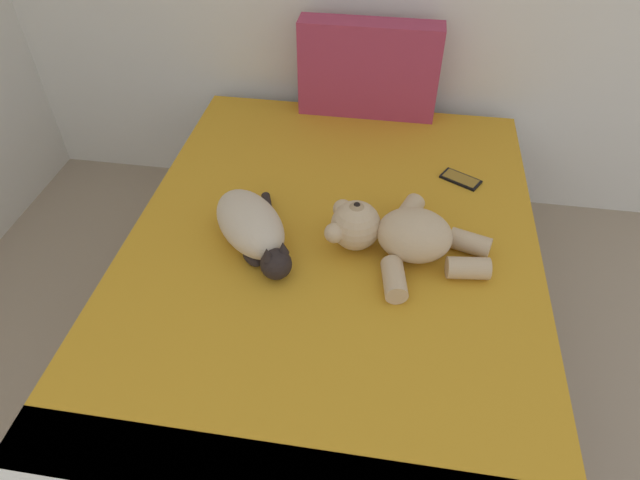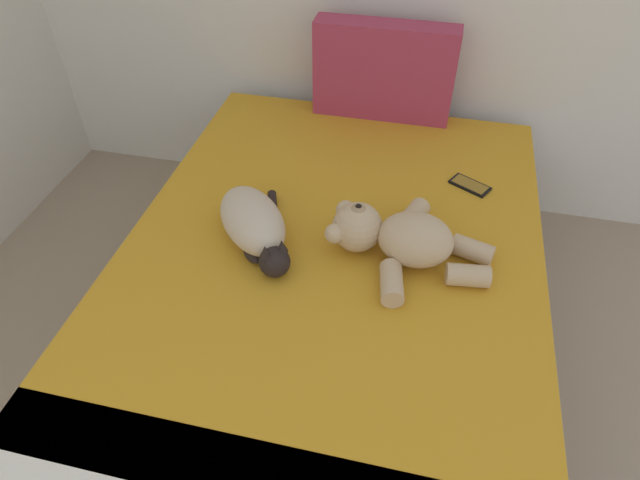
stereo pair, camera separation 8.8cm
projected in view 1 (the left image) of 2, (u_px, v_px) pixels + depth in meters
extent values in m
cube|color=brown|center=(329.00, 321.00, 2.06)|extent=(1.44, 2.01, 0.32)
cube|color=white|center=(329.00, 274.00, 1.89)|extent=(1.40, 1.95, 0.19)
cube|color=orange|center=(332.00, 241.00, 1.86)|extent=(1.38, 1.81, 0.02)
cube|color=#A5334C|center=(368.00, 70.00, 2.34)|extent=(0.60, 0.12, 0.41)
ellipsoid|color=#C6B293|center=(250.00, 223.00, 1.80)|extent=(0.36, 0.38, 0.15)
sphere|color=black|center=(276.00, 264.00, 1.70)|extent=(0.10, 0.10, 0.10)
cone|color=black|center=(283.00, 248.00, 1.67)|extent=(0.04, 0.04, 0.04)
cone|color=black|center=(267.00, 254.00, 1.65)|extent=(0.04, 0.04, 0.04)
cylinder|color=black|center=(268.00, 209.00, 1.95)|extent=(0.08, 0.16, 0.03)
ellipsoid|color=black|center=(253.00, 256.00, 1.76)|extent=(0.11, 0.11, 0.04)
ellipsoid|color=tan|center=(414.00, 235.00, 1.75)|extent=(0.26, 0.22, 0.16)
sphere|color=tan|center=(356.00, 225.00, 1.78)|extent=(0.16, 0.16, 0.16)
sphere|color=#9E7F58|center=(357.00, 212.00, 1.74)|extent=(0.07, 0.07, 0.07)
sphere|color=black|center=(357.00, 205.00, 1.72)|extent=(0.02, 0.02, 0.02)
sphere|color=tan|center=(334.00, 233.00, 1.74)|extent=(0.07, 0.07, 0.07)
sphere|color=tan|center=(343.00, 209.00, 1.83)|extent=(0.07, 0.07, 0.07)
cylinder|color=tan|center=(394.00, 279.00, 1.67)|extent=(0.09, 0.15, 0.07)
cylinder|color=tan|center=(468.00, 268.00, 1.70)|extent=(0.14, 0.09, 0.07)
cylinder|color=tan|center=(408.00, 213.00, 1.90)|extent=(0.12, 0.16, 0.07)
cylinder|color=tan|center=(470.00, 243.00, 1.79)|extent=(0.15, 0.11, 0.07)
cube|color=black|center=(461.00, 179.00, 2.10)|extent=(0.16, 0.13, 0.01)
cube|color=olive|center=(461.00, 178.00, 2.09)|extent=(0.14, 0.11, 0.00)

